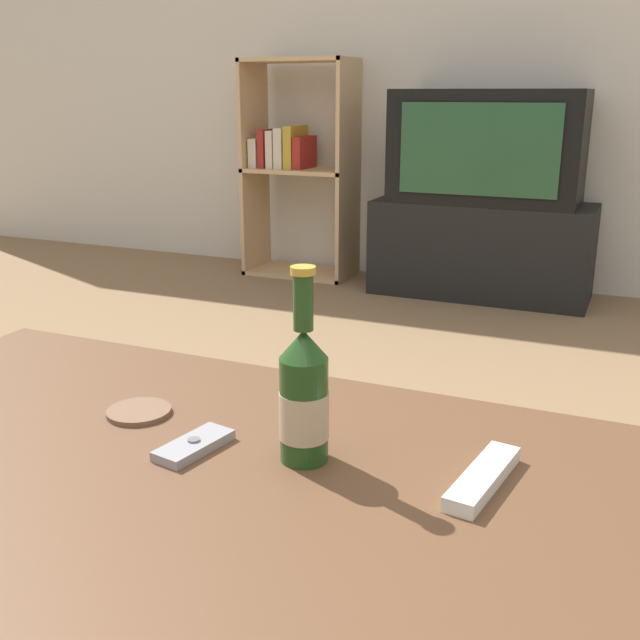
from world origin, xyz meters
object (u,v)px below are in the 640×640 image
Objects in this scene: television at (487,147)px; cell_phone at (194,445)px; remote_control at (483,478)px; bookshelf at (295,164)px; beer_bottle at (304,396)px; tv_stand at (481,249)px.

television is 2.69m from cell_phone.
television is at bearing 109.90° from remote_control.
bookshelf is at bearing 128.00° from remote_control.
cell_phone is 0.39m from remote_control.
remote_control is at bearing -78.22° from television.
television is 4.68× the size of remote_control.
cell_phone is at bearing -166.20° from beer_bottle.
beer_bottle is (0.31, -2.64, 0.32)m from tv_stand.
tv_stand is at bearing -3.15° from bookshelf.
cell_phone is at bearing -86.63° from television.
tv_stand is at bearing 103.90° from cell_phone.
television is 2.66m from beer_bottle.
television is at bearing 103.90° from cell_phone.
tv_stand is 2.69m from cell_phone.
television is 6.69× the size of cell_phone.
television is at bearing -3.38° from bookshelf.
television is 3.14× the size of beer_bottle.
beer_bottle is at bearing -83.33° from television.
television reaches higher than beer_bottle.
television reaches higher than tv_stand.
television is 2.68m from remote_control.
tv_stand is 2.68m from beer_bottle.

